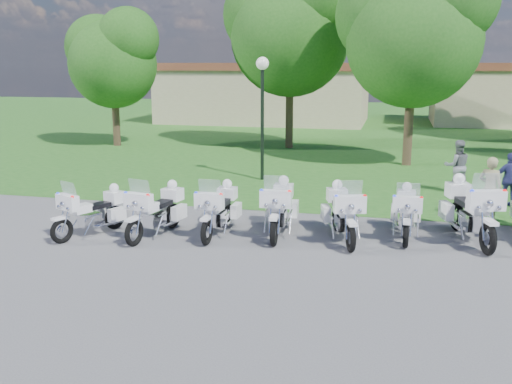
% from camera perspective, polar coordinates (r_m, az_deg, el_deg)
% --- Properties ---
extents(ground, '(100.00, 100.00, 0.00)m').
position_cam_1_polar(ground, '(13.08, -0.71, -5.22)').
color(ground, '#57575D').
rests_on(ground, ground).
extents(grass_lawn, '(100.00, 48.00, 0.01)m').
position_cam_1_polar(grass_lawn, '(39.38, 9.24, 6.65)').
color(grass_lawn, '#24621E').
rests_on(grass_lawn, ground).
extents(motorcycle_0, '(1.22, 1.95, 1.41)m').
position_cam_1_polar(motorcycle_0, '(14.18, -15.99, -1.82)').
color(motorcycle_0, black).
rests_on(motorcycle_0, ground).
extents(motorcycle_1, '(0.99, 2.21, 1.50)m').
position_cam_1_polar(motorcycle_1, '(13.78, -9.87, -1.76)').
color(motorcycle_1, black).
rests_on(motorcycle_1, ground).
extents(motorcycle_2, '(0.73, 2.20, 1.48)m').
position_cam_1_polar(motorcycle_2, '(13.74, -3.72, -1.68)').
color(motorcycle_2, black).
rests_on(motorcycle_2, ground).
extents(motorcycle_3, '(0.86, 2.35, 1.58)m').
position_cam_1_polar(motorcycle_3, '(13.70, 2.39, -1.52)').
color(motorcycle_3, black).
rests_on(motorcycle_3, ground).
extents(motorcycle_4, '(1.18, 2.25, 1.55)m').
position_cam_1_polar(motorcycle_4, '(13.43, 8.64, -2.00)').
color(motorcycle_4, black).
rests_on(motorcycle_4, ground).
extents(motorcycle_5, '(0.71, 2.15, 1.44)m').
position_cam_1_polar(motorcycle_5, '(13.94, 14.79, -1.93)').
color(motorcycle_5, black).
rests_on(motorcycle_5, ground).
extents(motorcycle_6, '(1.27, 2.54, 1.74)m').
position_cam_1_polar(motorcycle_6, '(14.09, 20.61, -1.65)').
color(motorcycle_6, black).
rests_on(motorcycle_6, ground).
extents(lamp_post, '(0.44, 0.44, 4.26)m').
position_cam_1_polar(lamp_post, '(19.88, 0.64, 10.34)').
color(lamp_post, black).
rests_on(lamp_post, ground).
extents(tree_0, '(5.02, 4.28, 6.69)m').
position_cam_1_polar(tree_0, '(29.46, -14.19, 13.09)').
color(tree_0, '#38281C').
rests_on(tree_0, ground).
extents(tree_1, '(6.59, 5.62, 8.79)m').
position_cam_1_polar(tree_1, '(27.93, 3.38, 16.34)').
color(tree_1, '#38281C').
rests_on(tree_1, ground).
extents(tree_2, '(6.15, 5.25, 8.20)m').
position_cam_1_polar(tree_2, '(23.76, 15.43, 15.64)').
color(tree_2, '#38281C').
rests_on(tree_2, ground).
extents(building_west, '(14.56, 8.32, 4.10)m').
position_cam_1_polar(building_west, '(41.12, 0.98, 9.95)').
color(building_west, tan).
rests_on(building_west, ground).
extents(bystander_a, '(0.73, 0.63, 1.68)m').
position_cam_1_polar(bystander_a, '(16.06, 22.36, 0.30)').
color(bystander_a, '#928D63').
rests_on(bystander_a, ground).
extents(bystander_b, '(0.91, 0.76, 1.68)m').
position_cam_1_polar(bystander_b, '(19.22, 19.46, 2.42)').
color(bystander_b, slate).
rests_on(bystander_b, ground).
extents(bystander_c, '(0.96, 0.51, 1.56)m').
position_cam_1_polar(bystander_c, '(17.84, 24.05, 1.10)').
color(bystander_c, navy).
rests_on(bystander_c, ground).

